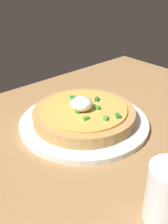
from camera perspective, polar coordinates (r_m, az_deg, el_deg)
name	(u,v)px	position (r cm, az deg, el deg)	size (l,w,h in cm)	color
dining_table	(104,149)	(55.45, 4.29, -8.04)	(99.57, 75.03, 2.19)	#A3784A
plate	(84,122)	(61.09, 0.00, -2.14)	(29.73, 29.73, 1.22)	silver
pizza	(84,114)	(59.95, -0.02, -0.35)	(23.32, 23.32, 5.94)	tan
cup_far	(167,197)	(40.34, 17.66, -17.12)	(6.41, 6.41, 9.24)	silver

